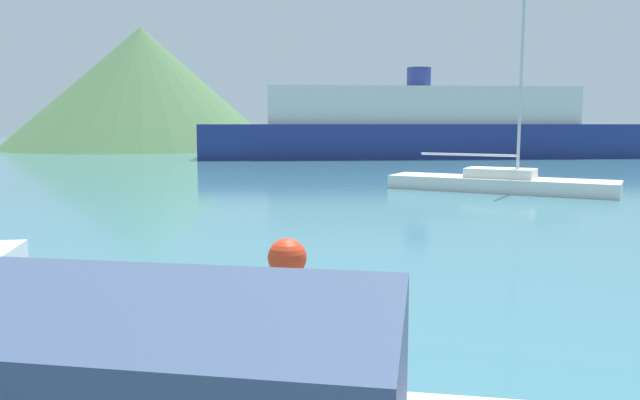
% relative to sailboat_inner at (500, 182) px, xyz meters
% --- Properties ---
extents(sailboat_inner, '(8.67, 6.52, 8.77)m').
position_rel_sailboat_inner_xyz_m(sailboat_inner, '(0.00, 0.00, 0.00)').
color(sailboat_inner, white).
rests_on(sailboat_inner, ground_plane).
extents(ferry_distant, '(34.56, 8.16, 7.12)m').
position_rel_sailboat_inner_xyz_m(ferry_distant, '(2.36, 25.38, 2.05)').
color(ferry_distant, navy).
rests_on(ferry_distant, ground_plane).
extents(buoy_marker, '(0.86, 0.86, 0.99)m').
position_rel_sailboat_inner_xyz_m(buoy_marker, '(-8.87, -15.11, 0.03)').
color(buoy_marker, red).
rests_on(buoy_marker, ground_plane).
extents(hill_west, '(29.54, 29.54, 13.03)m').
position_rel_sailboat_inner_xyz_m(hill_west, '(-23.63, 45.69, 6.14)').
color(hill_west, '#476B42').
rests_on(hill_west, ground_plane).
extents(hill_central, '(25.37, 25.37, 6.40)m').
position_rel_sailboat_inner_xyz_m(hill_central, '(5.39, 47.41, 2.82)').
color(hill_central, '#38563D').
rests_on(hill_central, ground_plane).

